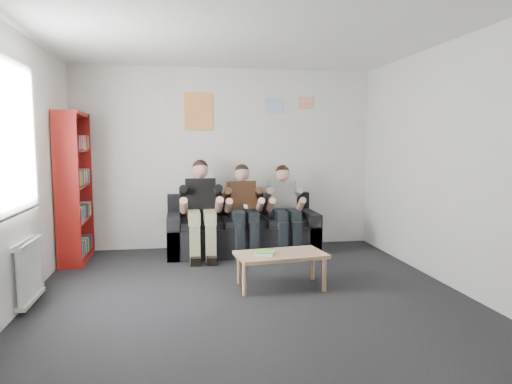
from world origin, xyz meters
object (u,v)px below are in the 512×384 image
person_left (201,209)px  person_middle (244,210)px  bookshelf (75,188)px  sofa (242,231)px  coffee_table (281,257)px  person_right (285,210)px

person_left → person_middle: bearing=-1.4°
bookshelf → person_middle: 2.29m
person_left → person_middle: 0.60m
sofa → coffee_table: 1.74m
person_right → coffee_table: bearing=-110.2°
person_left → bookshelf: bearing=176.7°
bookshelf → coffee_table: size_ratio=2.07×
sofa → person_left: 0.73m
bookshelf → sofa: bearing=1.3°
person_middle → coffee_table: bearing=-91.5°
bookshelf → person_left: (1.67, -0.04, -0.33)m
sofa → person_middle: size_ratio=1.67×
sofa → person_right: bearing=-18.1°
sofa → person_middle: (-0.00, -0.20, 0.34)m
person_middle → bookshelf: bearing=170.2°
sofa → person_right: (0.60, -0.20, 0.34)m
person_middle → person_left: bearing=171.6°
sofa → person_left: size_ratio=1.59×
bookshelf → person_middle: (2.27, -0.04, -0.35)m
sofa → bookshelf: bearing=-176.0°
bookshelf → person_middle: size_ratio=1.55×
sofa → person_right: 0.71m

